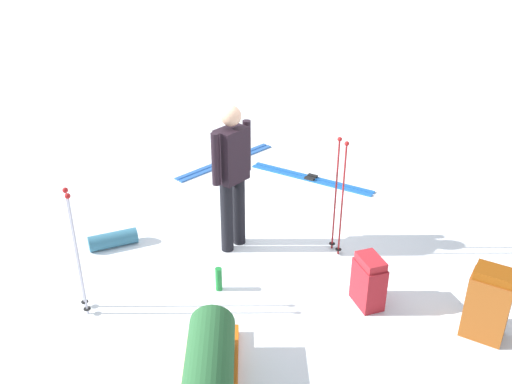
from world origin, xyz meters
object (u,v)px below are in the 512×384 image
object	(u,v)px
ski_pair_far	(225,162)
ski_poles_planted_far	(76,247)
gear_sled	(210,368)
skier_standing	(232,171)
backpack_bright	(488,304)
thermos_bottle	(219,279)
ski_pair_near	(311,179)
backpack_large_dark	(369,282)
sleeping_mat_rolled	(113,240)
ski_poles_planted_near	(339,192)

from	to	relation	value
ski_pair_far	ski_poles_planted_far	size ratio (longest dim) A/B	1.19
gear_sled	skier_standing	bearing A→B (deg)	-12.24
backpack_bright	thermos_bottle	xyz separation A→B (m)	(1.06, 2.33, -0.22)
ski_pair_near	backpack_large_dark	xyz separation A→B (m)	(-2.79, 0.13, 0.25)
ski_poles_planted_far	sleeping_mat_rolled	world-z (taller)	ski_poles_planted_far
ski_pair_far	backpack_bright	size ratio (longest dim) A/B	2.20
thermos_bottle	sleeping_mat_rolled	bearing A→B (deg)	48.09
ski_pair_far	sleeping_mat_rolled	distance (m)	2.60
skier_standing	thermos_bottle	distance (m)	1.17
ski_pair_near	gear_sled	bearing A→B (deg)	154.19
ski_poles_planted_near	ski_poles_planted_far	size ratio (longest dim) A/B	1.04
backpack_bright	gear_sled	size ratio (longest dim) A/B	0.51
ski_pair_far	ski_poles_planted_near	size ratio (longest dim) A/B	1.15
ski_pair_near	sleeping_mat_rolled	world-z (taller)	sleeping_mat_rolled
ski_pair_far	gear_sled	world-z (taller)	gear_sled
sleeping_mat_rolled	skier_standing	bearing A→B (deg)	-98.76
backpack_bright	ski_poles_planted_near	bearing A→B (deg)	31.35
backpack_bright	ski_poles_planted_near	size ratio (longest dim) A/B	0.52
gear_sled	backpack_large_dark	bearing A→B (deg)	-62.33
ski_pair_near	gear_sled	distance (m)	4.06
ski_poles_planted_near	ski_poles_planted_far	world-z (taller)	ski_poles_planted_near
ski_poles_planted_far	thermos_bottle	world-z (taller)	ski_poles_planted_far
backpack_large_dark	ski_pair_far	bearing A→B (deg)	15.81
ski_pair_near	ski_poles_planted_far	world-z (taller)	ski_poles_planted_far
thermos_bottle	skier_standing	bearing A→B (deg)	-17.55
ski_pair_far	ski_poles_planted_far	xyz separation A→B (m)	(-3.23, 1.73, 0.72)
gear_sled	sleeping_mat_rolled	size ratio (longest dim) A/B	2.57
backpack_large_dark	backpack_bright	world-z (taller)	backpack_bright
skier_standing	ski_pair_far	world-z (taller)	skier_standing
ski_pair_far	sleeping_mat_rolled	world-z (taller)	sleeping_mat_rolled
backpack_bright	thermos_bottle	bearing A→B (deg)	65.59
backpack_large_dark	sleeping_mat_rolled	xyz separation A→B (m)	(1.46, 2.55, -0.18)
skier_standing	backpack_bright	bearing A→B (deg)	-131.68
backpack_large_dark	ski_poles_planted_far	bearing A→B (deg)	83.06
ski_pair_near	backpack_large_dark	world-z (taller)	backpack_large_dark
ski_pair_far	thermos_bottle	distance (m)	3.13
sleeping_mat_rolled	gear_sled	bearing A→B (deg)	-158.49
ski_pair_near	gear_sled	xyz separation A→B (m)	(-3.65, 1.76, 0.21)
ski_poles_planted_far	gear_sled	size ratio (longest dim) A/B	0.94
backpack_large_dark	sleeping_mat_rolled	distance (m)	2.94
ski_poles_planted_near	thermos_bottle	xyz separation A→B (m)	(-0.50, 1.38, -0.63)
ski_poles_planted_far	skier_standing	bearing A→B (deg)	-59.68
gear_sled	thermos_bottle	xyz separation A→B (m)	(1.31, -0.21, -0.09)
skier_standing	gear_sled	bearing A→B (deg)	167.76
ski_poles_planted_near	ski_poles_planted_far	xyz separation A→B (m)	(-0.62, 2.70, -0.03)
ski_pair_far	gear_sled	bearing A→B (deg)	171.96
skier_standing	ski_pair_far	bearing A→B (deg)	-4.13
ski_poles_planted_near	ski_poles_planted_far	bearing A→B (deg)	103.05
ski_poles_planted_far	gear_sled	xyz separation A→B (m)	(-1.19, -1.11, -0.51)
ski_pair_near	gear_sled	size ratio (longest dim) A/B	1.09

